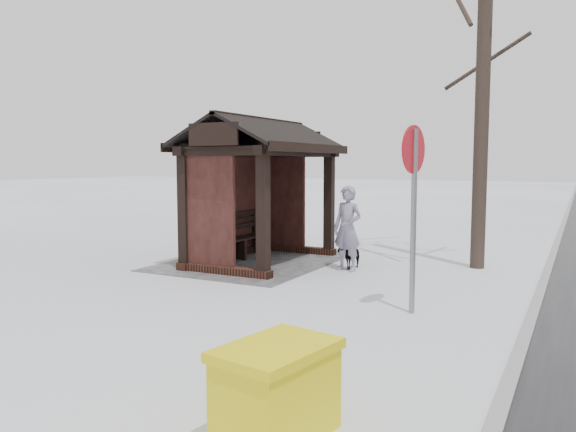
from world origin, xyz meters
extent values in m
plane|color=white|center=(0.00, 0.00, 0.00)|extent=(120.00, 120.00, 0.00)
cube|color=gray|center=(0.00, 5.50, 0.01)|extent=(120.00, 0.15, 0.06)
cube|color=gray|center=(0.00, -0.20, 0.01)|extent=(4.20, 3.20, 0.02)
cube|color=#351B13|center=(0.00, -0.90, 0.08)|extent=(3.30, 0.22, 0.16)
cube|color=#351B13|center=(-1.50, 0.00, 0.08)|extent=(0.22, 2.10, 0.16)
cube|color=#351B13|center=(1.50, 0.00, 0.08)|extent=(0.22, 2.10, 0.16)
cube|color=black|center=(-1.50, 0.90, 1.15)|extent=(0.20, 0.20, 2.30)
cube|color=black|center=(1.50, 0.90, 1.15)|extent=(0.20, 0.20, 2.30)
cube|color=black|center=(-1.50, -0.90, 1.15)|extent=(0.20, 0.20, 2.30)
cube|color=black|center=(1.50, -0.90, 1.15)|extent=(0.20, 0.20, 2.30)
cube|color=black|center=(0.00, -0.90, 1.23)|extent=(2.80, 0.08, 2.14)
cube|color=black|center=(-1.50, -0.31, 1.23)|extent=(0.08, 1.17, 2.14)
cube|color=black|center=(1.50, -0.31, 1.23)|extent=(0.08, 1.17, 2.14)
cube|color=black|center=(0.00, 0.90, 2.36)|extent=(3.40, 0.20, 0.18)
cube|color=black|center=(0.00, -0.90, 2.36)|extent=(3.40, 0.20, 0.18)
cylinder|color=black|center=(-1.50, 4.20, 4.28)|extent=(0.29, 0.29, 8.55)
imported|color=gray|center=(0.02, 1.96, 0.84)|extent=(0.53, 0.69, 1.69)
imported|color=black|center=(-0.24, 1.91, 0.26)|extent=(0.63, 0.32, 0.52)
cube|color=yellow|center=(6.63, 4.02, 0.33)|extent=(1.00, 0.76, 0.66)
cube|color=yellow|center=(6.63, 4.02, 0.70)|extent=(1.06, 0.81, 0.08)
cylinder|color=gray|center=(2.55, 3.96, 1.30)|extent=(0.08, 0.08, 2.60)
cylinder|color=#B10C17|center=(2.55, 3.94, 2.32)|extent=(0.67, 0.15, 0.68)
cylinder|color=white|center=(2.55, 3.92, 2.32)|extent=(0.52, 0.12, 0.52)
camera|label=1|loc=(10.30, 6.05, 2.13)|focal=35.00mm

